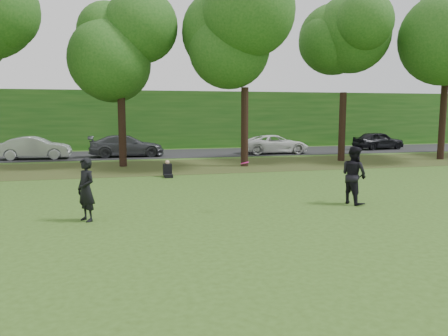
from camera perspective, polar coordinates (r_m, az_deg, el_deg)
name	(u,v)px	position (r m, az deg, el deg)	size (l,w,h in m)	color
ground	(234,219)	(13.22, 1.27, -6.73)	(120.00, 120.00, 0.00)	#324E18
leaf_litter	(176,167)	(25.80, -6.31, 0.18)	(60.00, 7.00, 0.01)	#473919
street	(162,154)	(33.70, -8.13, 1.85)	(70.00, 7.00, 0.02)	black
far_hedge	(154,120)	(39.52, -9.09, 6.25)	(70.00, 3.00, 5.00)	#1B4E16
player_left	(86,190)	(13.49, -17.57, -2.72)	(0.69, 0.45, 1.88)	black
player_right	(354,175)	(15.92, 16.60, -0.89)	(0.99, 0.77, 2.03)	black
parked_cars	(180,145)	(32.43, -5.82, 2.98)	(41.16, 3.73, 1.53)	black
frisbee	(245,163)	(13.90, 2.74, 0.66)	(0.36, 0.36, 0.13)	#F41492
seated_person	(168,171)	(21.83, -7.37, -0.34)	(0.42, 0.74, 0.83)	black
tree_line	(168,29)	(25.90, -7.33, 17.61)	(55.30, 7.90, 12.31)	black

